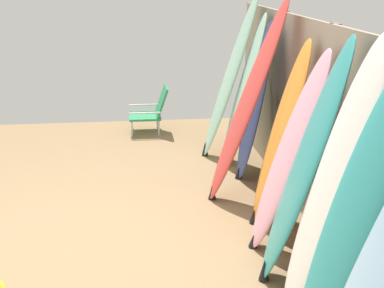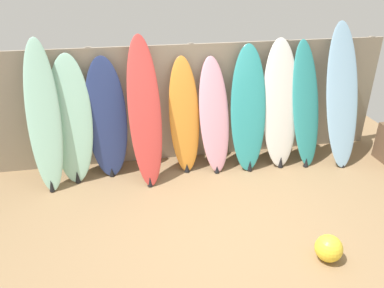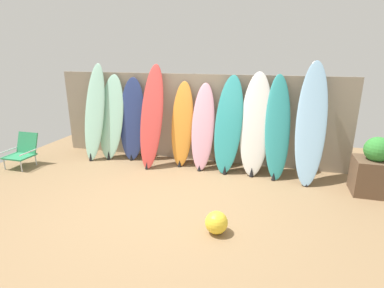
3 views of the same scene
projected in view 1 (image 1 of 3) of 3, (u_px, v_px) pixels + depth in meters
ground at (88, 241)px, 4.56m from camera, size 7.68×7.68×0.00m
fence_back at (323, 132)px, 4.51m from camera, size 6.08×0.11×1.80m
surfboard_seafoam_0 at (230, 77)px, 6.41m from camera, size 0.47×0.73×2.00m
surfboard_seafoam_1 at (243, 92)px, 6.14m from camera, size 0.61×0.56×1.77m
surfboard_navy_2 at (254, 103)px, 5.69m from camera, size 0.57×0.37×1.73m
surfboard_red_3 at (247, 103)px, 5.13m from camera, size 0.49×0.81×2.00m
surfboard_orange_4 at (280, 136)px, 4.65m from camera, size 0.46×0.51×1.67m
surfboard_pink_5 at (289, 153)px, 4.23m from camera, size 0.48×0.65×1.65m
surfboard_teal_6 at (304, 166)px, 3.73m from camera, size 0.59×0.66×1.82m
surfboard_white_7 at (331, 188)px, 3.24m from camera, size 0.56×0.59×1.89m
surfboard_teal_8 at (353, 220)px, 2.87m from camera, size 0.52×0.70×1.85m
beach_chair at (152, 110)px, 7.58m from camera, size 0.50×0.55×0.65m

